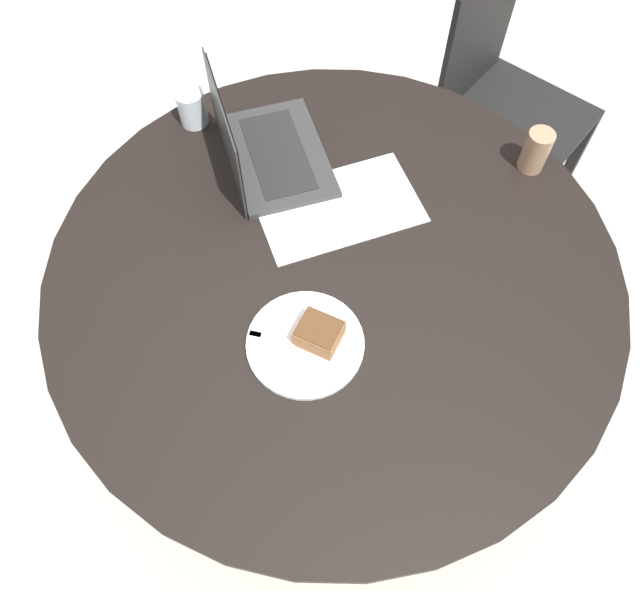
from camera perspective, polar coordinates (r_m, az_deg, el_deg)
ground_plane at (r=2.08m, az=0.89°, el=-7.80°), size 12.00×12.00×0.00m
dining_table at (r=1.56m, az=1.17°, el=0.17°), size 1.35×1.35×0.70m
chair at (r=2.22m, az=16.13°, el=16.43°), size 0.58×0.58×0.88m
paper_document at (r=1.55m, az=1.72°, el=8.11°), size 0.45×0.38×0.00m
plate at (r=1.35m, az=-1.36°, el=-4.42°), size 0.26×0.26×0.01m
cake_slice at (r=1.32m, az=-0.08°, el=-3.46°), size 0.11×0.10×0.05m
fork at (r=1.35m, az=-3.79°, el=-4.04°), size 0.17×0.04×0.00m
coffee_glass at (r=1.68m, az=19.13°, el=12.41°), size 0.07×0.07×0.11m
water_glass at (r=1.74m, az=-11.63°, el=16.47°), size 0.07×0.07×0.10m
laptop at (r=1.62m, az=-5.10°, el=13.15°), size 0.36×0.42×0.24m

